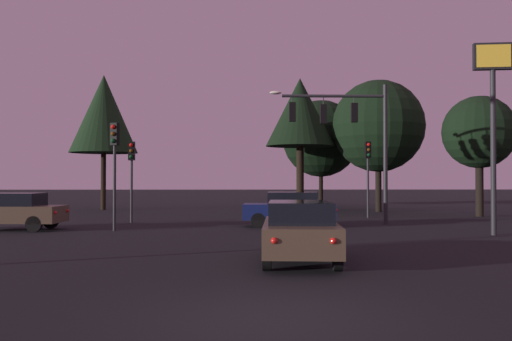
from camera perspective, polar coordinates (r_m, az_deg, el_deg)
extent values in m
plane|color=black|center=(32.79, -0.37, -4.57)|extent=(168.00, 168.00, 0.00)
cylinder|color=#232326|center=(26.47, 13.23, 1.65)|extent=(0.20, 0.20, 6.52)
cylinder|color=#232326|center=(26.24, 8.04, 7.63)|extent=(4.84, 0.14, 0.14)
ellipsoid|color=#F4EACC|center=(25.97, 2.04, 8.05)|extent=(0.56, 0.28, 0.16)
cylinder|color=#232326|center=(26.39, 10.13, 7.23)|extent=(0.05, 0.05, 0.33)
cube|color=black|center=(26.31, 10.13, 5.91)|extent=(0.30, 0.24, 0.90)
sphere|color=red|center=(26.48, 10.07, 6.47)|extent=(0.18, 0.18, 0.18)
sphere|color=#56380C|center=(26.44, 10.07, 5.87)|extent=(0.18, 0.18, 0.18)
sphere|color=#0C4219|center=(26.41, 10.07, 5.27)|extent=(0.18, 0.18, 0.18)
cylinder|color=#232326|center=(26.14, 6.98, 7.22)|extent=(0.05, 0.05, 0.40)
cube|color=black|center=(26.05, 6.98, 5.81)|extent=(0.30, 0.24, 0.90)
sphere|color=red|center=(26.23, 6.94, 6.38)|extent=(0.18, 0.18, 0.18)
sphere|color=#56380C|center=(26.19, 6.94, 5.77)|extent=(0.18, 0.18, 0.18)
sphere|color=#0C4219|center=(26.16, 6.94, 5.16)|extent=(0.18, 0.18, 0.18)
cylinder|color=#232326|center=(25.98, 3.78, 7.37)|extent=(0.05, 0.05, 0.30)
cube|color=black|center=(25.90, 3.79, 6.06)|extent=(0.30, 0.24, 0.90)
sphere|color=red|center=(26.08, 3.76, 6.63)|extent=(0.18, 0.18, 0.18)
sphere|color=#56380C|center=(26.04, 3.76, 6.02)|extent=(0.18, 0.18, 0.18)
sphere|color=#0C4219|center=(26.01, 3.76, 5.41)|extent=(0.18, 0.18, 0.18)
cylinder|color=#232326|center=(22.95, -14.42, -1.77)|extent=(0.12, 0.12, 3.46)
cube|color=black|center=(23.02, -14.40, 3.66)|extent=(0.36, 0.32, 0.90)
sphere|color=red|center=(22.92, -14.57, 4.38)|extent=(0.18, 0.18, 0.18)
sphere|color=#56380C|center=(22.90, -14.57, 3.69)|extent=(0.18, 0.18, 0.18)
sphere|color=#0C4219|center=(22.88, -14.57, 2.99)|extent=(0.18, 0.18, 0.18)
cylinder|color=#232326|center=(27.21, -12.75, -2.13)|extent=(0.12, 0.12, 3.00)
cube|color=black|center=(27.24, -12.73, 1.98)|extent=(0.30, 0.24, 0.90)
sphere|color=red|center=(27.12, -12.79, 2.59)|extent=(0.18, 0.18, 0.18)
sphere|color=#56380C|center=(27.10, -12.79, 1.99)|extent=(0.18, 0.18, 0.18)
sphere|color=#0C4219|center=(27.09, -12.79, 1.40)|extent=(0.18, 0.18, 0.18)
cylinder|color=#232326|center=(30.40, 11.50, -1.79)|extent=(0.12, 0.12, 3.23)
cube|color=black|center=(30.44, 11.48, 2.10)|extent=(0.33, 0.28, 0.90)
sphere|color=red|center=(30.32, 11.57, 2.64)|extent=(0.18, 0.18, 0.18)
sphere|color=#56380C|center=(30.31, 11.57, 2.12)|extent=(0.18, 0.18, 0.18)
sphere|color=#0C4219|center=(30.29, 11.58, 1.59)|extent=(0.18, 0.18, 0.18)
cube|color=#473828|center=(14.06, 4.57, -6.69)|extent=(2.07, 4.43, 0.68)
cube|color=black|center=(13.86, 4.59, -4.28)|extent=(1.69, 2.43, 0.52)
cylinder|color=black|center=(15.51, 1.41, -7.42)|extent=(0.24, 0.65, 0.64)
cylinder|color=black|center=(15.56, 7.35, -7.39)|extent=(0.24, 0.65, 0.64)
cylinder|color=black|center=(12.68, 1.15, -8.87)|extent=(0.24, 0.65, 0.64)
cylinder|color=black|center=(12.74, 8.44, -8.82)|extent=(0.24, 0.65, 0.64)
sphere|color=red|center=(11.88, 1.89, -7.26)|extent=(0.14, 0.14, 0.14)
sphere|color=red|center=(11.93, 7.99, -7.22)|extent=(0.14, 0.14, 0.14)
cube|color=#0F1947|center=(24.45, 3.43, -4.25)|extent=(4.12, 2.02, 0.68)
cube|color=black|center=(24.42, 3.78, -2.85)|extent=(2.26, 1.65, 0.52)
cylinder|color=black|center=(23.72, 0.24, -5.18)|extent=(0.65, 0.24, 0.64)
cylinder|color=black|center=(25.26, 0.40, -4.92)|extent=(0.65, 0.24, 0.64)
cylinder|color=black|center=(23.75, 6.66, -5.17)|extent=(0.65, 0.24, 0.64)
cylinder|color=black|center=(25.29, 6.42, -4.91)|extent=(0.65, 0.24, 0.64)
sphere|color=red|center=(23.94, 8.28, -4.08)|extent=(0.14, 0.14, 0.14)
sphere|color=red|center=(25.16, 8.01, -3.93)|extent=(0.14, 0.14, 0.14)
cube|color=#473828|center=(24.83, -24.30, -4.12)|extent=(4.52, 2.06, 0.68)
cube|color=black|center=(24.74, -23.98, -2.74)|extent=(2.47, 1.71, 0.52)
cylinder|color=black|center=(23.49, -21.96, -5.15)|extent=(0.65, 0.23, 0.64)
cylinder|color=black|center=(25.02, -20.44, -4.90)|extent=(0.65, 0.23, 0.64)
sphere|color=red|center=(23.33, -20.05, -4.11)|extent=(0.14, 0.14, 0.14)
sphere|color=red|center=(24.55, -18.93, -3.96)|extent=(0.14, 0.14, 0.14)
cylinder|color=#232326|center=(22.38, 23.32, 1.74)|extent=(0.20, 0.20, 6.17)
cube|color=black|center=(22.83, 23.26, 10.77)|extent=(1.42, 0.42, 1.00)
cube|color=yellow|center=(22.70, 23.37, 10.84)|extent=(1.23, 0.17, 0.84)
cylinder|color=black|center=(33.47, 22.10, -1.58)|extent=(0.43, 0.43, 3.32)
sphere|color=black|center=(33.57, 22.07, 3.70)|extent=(4.09, 4.09, 4.09)
cylinder|color=black|center=(41.44, 6.73, -1.64)|extent=(0.30, 0.30, 3.14)
sphere|color=black|center=(41.55, 6.72, 3.30)|extent=(5.73, 5.73, 5.73)
cylinder|color=black|center=(39.39, -15.50, -1.08)|extent=(0.35, 0.35, 3.92)
cone|color=black|center=(39.65, -15.47, 5.68)|extent=(4.64, 4.64, 5.40)
cylinder|color=black|center=(36.40, 4.58, -0.84)|extent=(0.49, 0.49, 4.28)
cone|color=black|center=(36.67, 4.58, 6.04)|extent=(4.54, 4.54, 4.50)
cylinder|color=black|center=(36.60, 12.54, -1.46)|extent=(0.39, 0.39, 3.47)
sphere|color=black|center=(36.76, 12.52, 4.51)|extent=(5.97, 5.97, 5.97)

